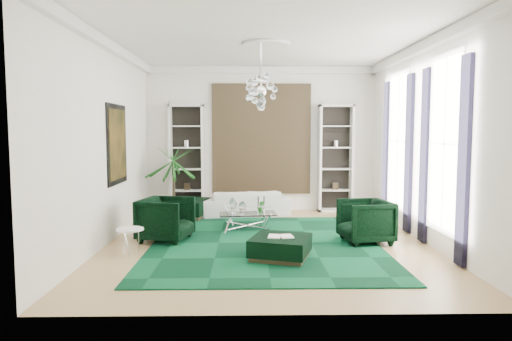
{
  "coord_description": "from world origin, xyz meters",
  "views": [
    {
      "loc": [
        -0.36,
        -8.59,
        2.12
      ],
      "look_at": [
        -0.19,
        0.5,
        1.33
      ],
      "focal_mm": 32.0,
      "sensor_mm": 36.0,
      "label": 1
    }
  ],
  "objects_px": {
    "ottoman_front": "(280,248)",
    "side_table": "(130,242)",
    "armchair_left": "(166,219)",
    "coffee_table": "(247,220)",
    "armchair_right": "(365,221)",
    "ottoman_side": "(187,209)",
    "palm": "(173,171)",
    "sofa": "(245,203)"
  },
  "relations": [
    {
      "from": "coffee_table",
      "to": "armchair_right",
      "type": "bearing_deg",
      "value": -28.53
    },
    {
      "from": "sofa",
      "to": "ottoman_side",
      "type": "bearing_deg",
      "value": 1.89
    },
    {
      "from": "armchair_right",
      "to": "ottoman_front",
      "type": "relative_size",
      "value": 0.98
    },
    {
      "from": "armchair_left",
      "to": "ottoman_front",
      "type": "xyz_separation_m",
      "value": [
        2.12,
        -1.27,
        -0.24
      ]
    },
    {
      "from": "armchair_left",
      "to": "armchair_right",
      "type": "bearing_deg",
      "value": -79.47
    },
    {
      "from": "armchair_left",
      "to": "palm",
      "type": "distance_m",
      "value": 2.59
    },
    {
      "from": "armchair_right",
      "to": "ottoman_side",
      "type": "xyz_separation_m",
      "value": [
        -3.73,
        2.57,
        -0.19
      ]
    },
    {
      "from": "palm",
      "to": "armchair_left",
      "type": "bearing_deg",
      "value": -84.38
    },
    {
      "from": "sofa",
      "to": "side_table",
      "type": "height_order",
      "value": "sofa"
    },
    {
      "from": "armchair_left",
      "to": "ottoman_side",
      "type": "relative_size",
      "value": 0.93
    },
    {
      "from": "coffee_table",
      "to": "side_table",
      "type": "height_order",
      "value": "side_table"
    },
    {
      "from": "ottoman_front",
      "to": "side_table",
      "type": "relative_size",
      "value": 2.0
    },
    {
      "from": "armchair_left",
      "to": "coffee_table",
      "type": "relative_size",
      "value": 0.79
    },
    {
      "from": "armchair_right",
      "to": "palm",
      "type": "height_order",
      "value": "palm"
    },
    {
      "from": "ottoman_side",
      "to": "ottoman_front",
      "type": "distance_m",
      "value": 4.17
    },
    {
      "from": "armchair_left",
      "to": "ottoman_side",
      "type": "bearing_deg",
      "value": 11.59
    },
    {
      "from": "sofa",
      "to": "palm",
      "type": "height_order",
      "value": "palm"
    },
    {
      "from": "ottoman_side",
      "to": "palm",
      "type": "distance_m",
      "value": 0.97
    },
    {
      "from": "coffee_table",
      "to": "palm",
      "type": "xyz_separation_m",
      "value": [
        -1.8,
        1.46,
        0.93
      ]
    },
    {
      "from": "ottoman_side",
      "to": "side_table",
      "type": "height_order",
      "value": "ottoman_side"
    },
    {
      "from": "coffee_table",
      "to": "side_table",
      "type": "relative_size",
      "value": 2.56
    },
    {
      "from": "ottoman_front",
      "to": "palm",
      "type": "xyz_separation_m",
      "value": [
        -2.37,
        3.75,
        0.94
      ]
    },
    {
      "from": "armchair_left",
      "to": "side_table",
      "type": "xyz_separation_m",
      "value": [
        -0.44,
        -0.98,
        -0.2
      ]
    },
    {
      "from": "ottoman_front",
      "to": "side_table",
      "type": "bearing_deg",
      "value": 173.51
    },
    {
      "from": "ottoman_front",
      "to": "side_table",
      "type": "xyz_separation_m",
      "value": [
        -2.56,
        0.29,
        0.04
      ]
    },
    {
      "from": "side_table",
      "to": "sofa",
      "type": "bearing_deg",
      "value": 61.58
    },
    {
      "from": "ottoman_front",
      "to": "palm",
      "type": "distance_m",
      "value": 4.53
    },
    {
      "from": "sofa",
      "to": "armchair_right",
      "type": "height_order",
      "value": "armchair_right"
    },
    {
      "from": "armchair_right",
      "to": "ottoman_front",
      "type": "xyz_separation_m",
      "value": [
        -1.69,
        -1.07,
        -0.23
      ]
    },
    {
      "from": "coffee_table",
      "to": "palm",
      "type": "bearing_deg",
      "value": 141.09
    },
    {
      "from": "ottoman_front",
      "to": "coffee_table",
      "type": "bearing_deg",
      "value": 103.76
    },
    {
      "from": "ottoman_side",
      "to": "armchair_left",
      "type": "bearing_deg",
      "value": -91.94
    },
    {
      "from": "side_table",
      "to": "palm",
      "type": "distance_m",
      "value": 3.58
    },
    {
      "from": "armchair_left",
      "to": "ottoman_side",
      "type": "height_order",
      "value": "armchair_left"
    },
    {
      "from": "armchair_right",
      "to": "palm",
      "type": "relative_size",
      "value": 0.4
    },
    {
      "from": "side_table",
      "to": "palm",
      "type": "bearing_deg",
      "value": 86.78
    },
    {
      "from": "armchair_right",
      "to": "palm",
      "type": "distance_m",
      "value": 4.91
    },
    {
      "from": "armchair_left",
      "to": "palm",
      "type": "xyz_separation_m",
      "value": [
        -0.24,
        2.48,
        0.71
      ]
    },
    {
      "from": "ottoman_side",
      "to": "ottoman_front",
      "type": "relative_size",
      "value": 1.09
    },
    {
      "from": "ottoman_front",
      "to": "side_table",
      "type": "distance_m",
      "value": 2.58
    },
    {
      "from": "armchair_right",
      "to": "coffee_table",
      "type": "bearing_deg",
      "value": -127.07
    },
    {
      "from": "sofa",
      "to": "coffee_table",
      "type": "height_order",
      "value": "sofa"
    }
  ]
}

